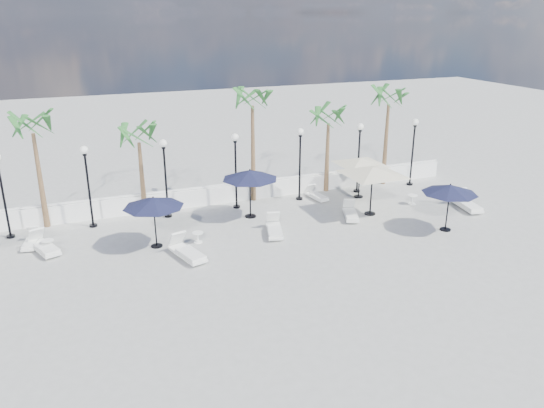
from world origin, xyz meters
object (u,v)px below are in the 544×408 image
object	(u,v)px
lounger_3	(187,252)
parasol_navy_mid	(250,175)
parasol_cream_sq_a	(373,167)
lounger_4	(274,229)
parasol_navy_right	(450,189)
lounger_7	(351,213)
lounger_2	(44,246)
parasol_cream_sq_b	(361,158)
parasol_navy_left	(153,203)
lounger_1	(32,241)
lounger_5	(316,195)
lounger_6	(466,204)

from	to	relation	value
lounger_3	parasol_navy_mid	size ratio (longest dim) A/B	0.83
parasol_navy_mid	parasol_cream_sq_a	bearing A→B (deg)	-17.92
lounger_4	parasol_navy_mid	xyz separation A→B (m)	(-0.31, 2.40, 1.88)
lounger_3	parasol_cream_sq_a	size ratio (longest dim) A/B	0.43
parasol_navy_right	lounger_7	bearing A→B (deg)	138.35
lounger_7	parasol_cream_sq_a	size ratio (longest dim) A/B	0.37
lounger_2	parasol_cream_sq_b	distance (m)	15.89
lounger_4	parasol_navy_left	bearing A→B (deg)	-169.44
parasol_navy_mid	lounger_7	bearing A→B (deg)	-23.05
lounger_1	lounger_4	world-z (taller)	lounger_4
lounger_5	parasol_navy_left	xyz separation A→B (m)	(-9.01, -3.05, 1.78)
parasol_navy_left	lounger_2	bearing A→B (deg)	165.27
lounger_6	parasol_navy_left	bearing A→B (deg)	-174.02
lounger_6	parasol_navy_right	distance (m)	3.81
lounger_1	lounger_3	size ratio (longest dim) A/B	0.76
lounger_2	lounger_5	distance (m)	13.58
parasol_navy_mid	parasol_navy_right	xyz separation A→B (m)	(7.77, -4.83, -0.17)
lounger_3	lounger_5	size ratio (longest dim) A/B	1.33
lounger_2	parasol_cream_sq_a	size ratio (longest dim) A/B	0.40
lounger_7	parasol_cream_sq_b	xyz separation A→B (m)	(1.93, 2.57, 1.93)
parasol_navy_mid	parasol_cream_sq_b	distance (m)	6.44
lounger_7	parasol_navy_right	bearing A→B (deg)	-19.61
parasol_navy_mid	lounger_5	bearing A→B (deg)	16.15
lounger_6	parasol_navy_left	distance (m)	15.57
lounger_1	parasol_navy_right	distance (m)	18.38
lounger_3	parasol_navy_right	size ratio (longest dim) A/B	0.90
lounger_5	lounger_7	size ratio (longest dim) A/B	0.87
lounger_6	parasol_cream_sq_a	bearing A→B (deg)	177.55
parasol_cream_sq_a	lounger_2	bearing A→B (deg)	175.65
lounger_2	lounger_6	distance (m)	20.01
lounger_4	lounger_6	xyz separation A→B (m)	(10.27, -0.50, 0.02)
lounger_4	lounger_6	world-z (taller)	lounger_6
lounger_7	parasol_cream_sq_b	size ratio (longest dim) A/B	0.42
lounger_1	lounger_4	xyz separation A→B (m)	(10.13, -2.58, 0.04)
parasol_navy_left	parasol_cream_sq_b	distance (m)	11.55
parasol_navy_right	lounger_1	bearing A→B (deg)	164.10
lounger_1	parasol_cream_sq_a	xyz separation A→B (m)	(15.44, -1.99, 2.19)
parasol_navy_left	parasol_cream_sq_a	size ratio (longest dim) A/B	0.48
lounger_2	parasol_navy_right	bearing A→B (deg)	-35.23
lounger_3	lounger_6	world-z (taller)	lounger_6
lounger_5	parasol_cream_sq_b	world-z (taller)	parasol_cream_sq_b
parasol_navy_mid	parasol_navy_right	distance (m)	9.15
lounger_1	lounger_2	xyz separation A→B (m)	(0.51, -0.86, 0.05)
lounger_3	lounger_4	size ratio (longest dim) A/B	1.08
lounger_4	lounger_6	bearing A→B (deg)	13.90
lounger_1	parasol_cream_sq_b	size ratio (longest dim) A/B	0.36
lounger_4	lounger_7	bearing A→B (deg)	23.51
lounger_3	lounger_5	world-z (taller)	lounger_3
lounger_3	lounger_4	distance (m)	4.32
lounger_2	lounger_3	bearing A→B (deg)	-48.25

